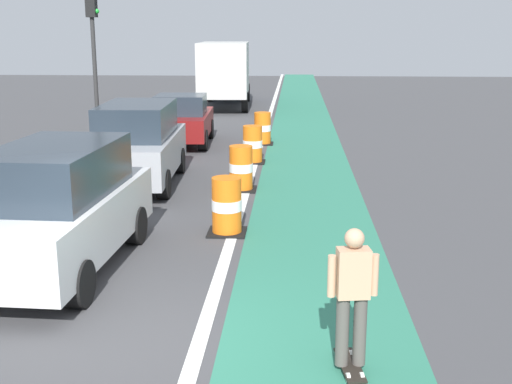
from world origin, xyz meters
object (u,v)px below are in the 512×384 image
traffic_barrel_back (253,145)px  traffic_light_corner (93,39)px  skateboarder_on_lane (352,296)px  traffic_barrel_front (227,206)px  delivery_truck_down_block (225,70)px  parked_suv_nearest (58,208)px  parked_suv_second (138,144)px  parked_sedan_third (182,120)px  traffic_barrel_far (262,129)px  traffic_barrel_mid (241,169)px

traffic_barrel_back → traffic_light_corner: 6.81m
skateboarder_on_lane → traffic_barrel_front: size_ratio=1.55×
delivery_truck_down_block → traffic_light_corner: (-3.12, -11.60, 1.65)m
skateboarder_on_lane → traffic_light_corner: (-7.30, 14.97, 2.59)m
parked_suv_nearest → parked_suv_second: size_ratio=1.00×
parked_sedan_third → traffic_barrel_far: parked_sedan_third is taller
traffic_barrel_back → parked_suv_nearest: bearing=-105.6°
parked_suv_second → parked_sedan_third: bearing=89.4°
skateboarder_on_lane → delivery_truck_down_block: bearing=98.9°
traffic_light_corner → traffic_barrel_front: bearing=-61.3°
skateboarder_on_lane → parked_suv_second: parked_suv_second is taller
traffic_barrel_far → skateboarder_on_lane: bearing=-83.5°
traffic_barrel_front → traffic_light_corner: bearing=118.7°
traffic_barrel_front → traffic_barrel_far: bearing=89.0°
traffic_barrel_front → parked_suv_second: bearing=123.4°
parked_sedan_third → delivery_truck_down_block: size_ratio=0.54×
skateboarder_on_lane → traffic_barrel_back: (-1.88, 12.11, -0.38)m
traffic_barrel_back → traffic_barrel_far: same height
skateboarder_on_lane → delivery_truck_down_block: 26.92m
parked_suv_nearest → traffic_barrel_front: 3.28m
parked_suv_second → traffic_barrel_front: (2.62, -3.97, -0.50)m
delivery_truck_down_block → traffic_light_corner: size_ratio=1.51×
parked_sedan_third → parked_suv_second: bearing=-90.6°
parked_sedan_third → traffic_barrel_far: 2.75m
parked_suv_second → traffic_barrel_back: 4.05m
traffic_barrel_back → traffic_light_corner: bearing=152.2°
traffic_barrel_back → parked_suv_second: bearing=-131.6°
traffic_barrel_far → traffic_light_corner: (-5.55, -0.40, 2.97)m
parked_sedan_third → parked_suv_nearest: bearing=-89.7°
parked_suv_second → traffic_barrel_mid: bearing=-9.8°
parked_suv_nearest → traffic_barrel_front: parked_suv_nearest is taller
traffic_barrel_far → delivery_truck_down_block: delivery_truck_down_block is taller
traffic_light_corner → parked_sedan_third: bearing=4.0°
parked_suv_nearest → traffic_barrel_front: (2.48, 2.10, -0.50)m
parked_suv_nearest → traffic_light_corner: size_ratio=0.92×
parked_suv_nearest → traffic_barrel_far: (2.66, 12.33, -0.50)m
parked_sedan_third → traffic_light_corner: size_ratio=0.82×
delivery_truck_down_block → traffic_barrel_mid: bearing=-82.9°
traffic_barrel_front → delivery_truck_down_block: 21.59m
parked_sedan_third → traffic_barrel_mid: bearing=-68.7°
traffic_light_corner → skateboarder_on_lane: bearing=-64.0°
skateboarder_on_lane → parked_sedan_third: (-4.48, 15.17, -0.08)m
traffic_barrel_front → skateboarder_on_lane: bearing=-69.4°
parked_suv_second → traffic_barrel_front: size_ratio=4.29×
parked_suv_nearest → traffic_barrel_far: bearing=77.8°
parked_sedan_third → traffic_barrel_back: size_ratio=3.84×
skateboarder_on_lane → traffic_barrel_mid: size_ratio=1.55×
skateboarder_on_lane → traffic_light_corner: bearing=116.0°
skateboarder_on_lane → traffic_barrel_mid: 8.88m
skateboarder_on_lane → parked_sedan_third: size_ratio=0.40×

